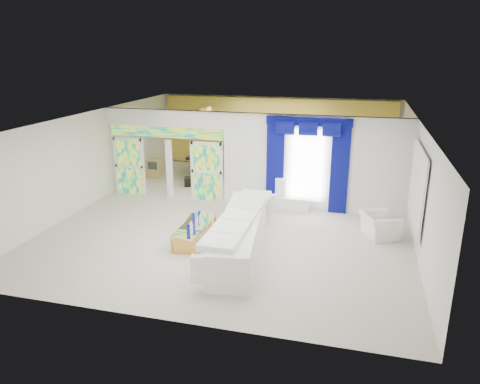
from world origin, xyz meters
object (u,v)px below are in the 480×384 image
(console_table, at_px, (290,203))
(armchair, at_px, (380,225))
(white_sofa, at_px, (241,234))
(grand_piano, at_px, (211,162))
(coffee_table, at_px, (195,233))

(console_table, height_order, armchair, armchair)
(white_sofa, xyz_separation_m, grand_piano, (-3.00, 6.69, 0.08))
(coffee_table, height_order, armchair, armchair)
(console_table, distance_m, grand_piano, 5.03)
(console_table, bearing_deg, coffee_table, -124.56)
(console_table, relative_size, grand_piano, 0.63)
(console_table, bearing_deg, armchair, -29.31)
(coffee_table, xyz_separation_m, console_table, (2.09, 3.03, 0.00))
(coffee_table, bearing_deg, white_sofa, -12.53)
(white_sofa, bearing_deg, armchair, 20.49)
(armchair, distance_m, grand_piano, 8.07)
(armchair, bearing_deg, console_table, 37.06)
(coffee_table, relative_size, grand_piano, 0.94)
(coffee_table, height_order, grand_piano, grand_piano)
(coffee_table, xyz_separation_m, armchair, (4.79, 1.52, 0.11))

